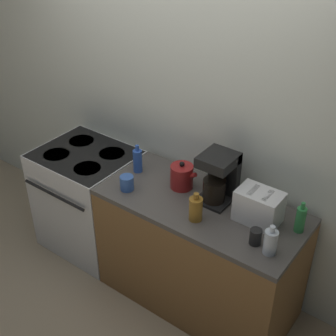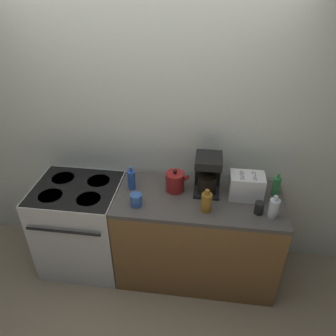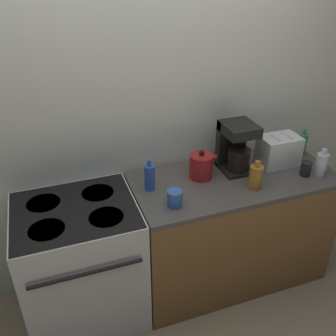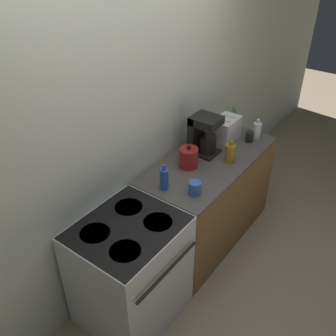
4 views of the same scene
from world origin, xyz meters
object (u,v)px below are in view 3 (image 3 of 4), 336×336
toaster (279,150)px  coffee_maker (236,145)px  bottle_blue (150,177)px  bottle_green (302,144)px  cup_blue (175,198)px  bottle_clear (321,164)px  stove (82,263)px  kettle (201,166)px  bottle_amber (256,177)px  cup_black (306,169)px

toaster → coffee_maker: 0.33m
bottle_blue → bottle_green: bearing=3.3°
bottle_green → cup_blue: bottle_green is taller
coffee_maker → bottle_clear: 0.59m
toaster → bottle_clear: toaster is taller
stove → bottle_clear: bearing=-5.3°
kettle → toaster: (0.59, -0.02, 0.02)m
toaster → bottle_clear: (0.19, -0.22, -0.03)m
toaster → coffee_maker: bearing=170.9°
bottle_amber → bottle_clear: (0.51, -0.00, -0.00)m
stove → coffee_maker: bearing=6.1°
cup_black → cup_blue: bearing=-178.2°
toaster → bottle_amber: (-0.32, -0.22, -0.02)m
toaster → cup_blue: 0.91m
coffee_maker → bottle_clear: bearing=-28.2°
kettle → bottle_clear: 0.82m
toaster → bottle_blue: bottle_blue is taller
bottle_amber → cup_black: bearing=2.9°
toaster → coffee_maker: coffee_maker is taller
stove → toaster: (1.46, 0.07, 0.54)m
cup_black → coffee_maker: bearing=148.3°
toaster → bottle_green: toaster is taller
bottle_green → cup_blue: size_ratio=2.02×
bottle_green → bottle_amber: bearing=-153.6°
kettle → cup_blue: kettle is taller
bottle_amber → toaster: bearing=35.1°
coffee_maker → bottle_green: coffee_maker is taller
coffee_maker → bottle_clear: size_ratio=1.79×
stove → toaster: bearing=2.8°
bottle_blue → bottle_clear: bearing=-10.5°
bottle_blue → cup_blue: 0.24m
bottle_blue → stove: bearing=-173.1°
bottle_clear → bottle_blue: bearing=169.5°
kettle → bottle_green: size_ratio=0.97×
coffee_maker → kettle: bearing=-172.7°
toaster → cup_black: toaster is taller
stove → bottle_amber: (1.14, -0.15, 0.51)m
stove → bottle_blue: bearing=6.9°
coffee_maker → bottle_amber: coffee_maker is taller
bottle_clear → cup_blue: 1.07m
bottle_green → cup_black: 0.31m
stove → cup_black: bearing=-4.9°
kettle → bottle_clear: size_ratio=1.05×
coffee_maker → bottle_amber: (0.00, -0.28, -0.10)m
stove → kettle: 1.01m
bottle_clear → toaster: bearing=130.8°
stove → coffee_maker: (1.14, 0.12, 0.61)m
stove → cup_black: cup_black is taller
stove → kettle: bearing=5.8°
coffee_maker → cup_black: bearing=-31.7°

